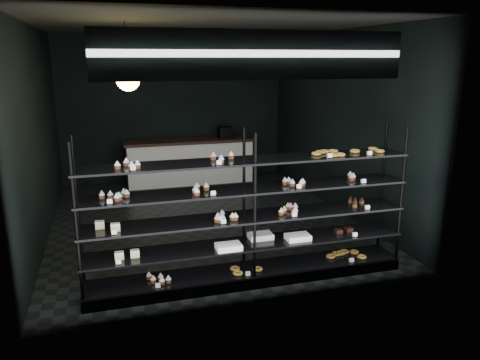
% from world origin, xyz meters
% --- Properties ---
extents(room, '(5.01, 6.01, 3.20)m').
position_xyz_m(room, '(0.00, 0.00, 1.60)').
color(room, black).
rests_on(room, ground).
extents(display_shelf, '(4.00, 0.50, 1.91)m').
position_xyz_m(display_shelf, '(0.05, -2.45, 0.63)').
color(display_shelf, black).
rests_on(display_shelf, room).
extents(signage, '(3.30, 0.05, 0.50)m').
position_xyz_m(signage, '(0.00, -2.93, 2.75)').
color(signage, '#0B0C3B').
rests_on(signage, room).
extents(pendant_lamp, '(0.31, 0.31, 0.89)m').
position_xyz_m(pendant_lamp, '(-1.19, -1.12, 2.45)').
color(pendant_lamp, black).
rests_on(pendant_lamp, room).
extents(service_counter, '(2.85, 0.65, 1.23)m').
position_xyz_m(service_counter, '(0.25, 2.50, 0.50)').
color(service_counter, silver).
rests_on(service_counter, room).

